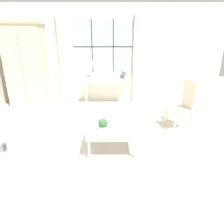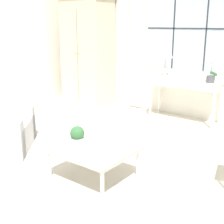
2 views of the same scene
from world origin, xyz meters
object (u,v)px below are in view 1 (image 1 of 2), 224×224
table_lamp (92,63)px  armchair_upholstered (15,141)px  coffee_table (113,130)px  armoire (26,65)px  potted_plant_small (103,125)px  console_table (106,81)px  pillar_candle (125,123)px  potted_orchid (123,73)px  side_chair_wooden (184,102)px

table_lamp → armchair_upholstered: bearing=-110.4°
table_lamp → coffee_table: (0.58, -2.72, -0.84)m
armoire → potted_plant_small: bearing=-50.1°
console_table → pillar_candle: (0.39, -2.59, -0.23)m
armoire → console_table: armoire is taller
potted_orchid → armchair_upholstered: 3.53m
table_lamp → side_chair_wooden: table_lamp is taller
console_table → side_chair_wooden: side_chair_wooden is taller
console_table → table_lamp: table_lamp is taller
side_chair_wooden → coffee_table: 1.82m
potted_orchid → potted_plant_small: potted_orchid is taller
armchair_upholstered → pillar_candle: bearing=9.2°
console_table → potted_plant_small: 2.80m
armoire → coffee_table: bearing=-47.2°
armchair_upholstered → pillar_candle: size_ratio=10.26×
armoire → pillar_candle: armoire is taller
potted_plant_small → pillar_candle: 0.45m
potted_orchid → pillar_candle: 2.58m
coffee_table → potted_plant_small: (-0.17, -0.09, 0.15)m
potted_orchid → potted_plant_small: (-0.49, -2.74, -0.43)m
side_chair_wooden → coffee_table: size_ratio=1.19×
armoire → table_lamp: bearing=2.8°
potted_plant_small → armchair_upholstered: bearing=-175.9°
table_lamp → coffee_table: 2.90m
armoire → potted_orchid: (2.76, 0.03, -0.22)m
table_lamp → potted_plant_small: 2.92m
console_table → potted_orchid: bearing=-6.6°
console_table → coffee_table: 2.73m
coffee_table → armchair_upholstered: bearing=-173.4°
potted_plant_small → armoire: bearing=129.9°
potted_orchid → side_chair_wooden: (1.24, -1.75, -0.35)m
console_table → table_lamp: bearing=178.8°
potted_plant_small → pillar_candle: potted_plant_small is taller
armchair_upholstered → armoire: bearing=105.3°
armoire → console_table: bearing=2.0°
side_chair_wooden → potted_orchid: bearing=125.4°
pillar_candle → armchair_upholstered: bearing=-170.8°
table_lamp → pillar_candle: size_ratio=4.47×
console_table → potted_plant_small: (-0.01, -2.79, -0.17)m
table_lamp → armchair_upholstered: table_lamp is taller
coffee_table → potted_plant_small: size_ratio=3.97×
potted_orchid → potted_plant_small: size_ratio=1.97×
table_lamp → side_chair_wooden: 2.87m
console_table → side_chair_wooden: size_ratio=1.22×
table_lamp → potted_orchid: (0.90, -0.06, -0.27)m
armchair_upholstered → potted_orchid: bearing=55.1°
coffee_table → potted_plant_small: potted_plant_small is taller
armoire → table_lamp: 1.86m
table_lamp → pillar_candle: table_lamp is taller
armoire → potted_plant_small: 3.59m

